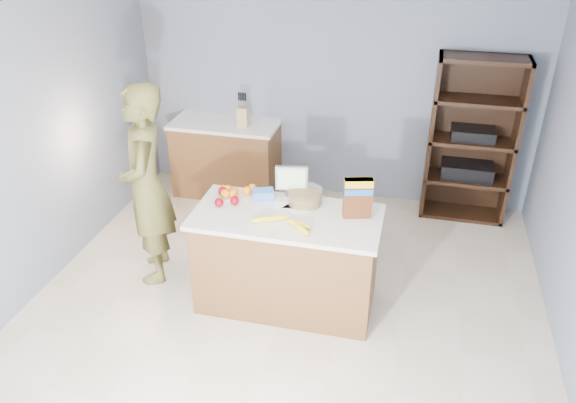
% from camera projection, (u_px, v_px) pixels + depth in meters
% --- Properties ---
extents(floor, '(4.50, 5.00, 0.02)m').
position_uv_depth(floor, '(278.00, 323.00, 4.79)').
color(floor, beige).
rests_on(floor, ground).
extents(walls, '(4.52, 5.02, 2.51)m').
position_uv_depth(walls, '(276.00, 144.00, 3.99)').
color(walls, slate).
rests_on(walls, ground).
extents(counter_peninsula, '(1.56, 0.76, 0.90)m').
position_uv_depth(counter_peninsula, '(287.00, 263.00, 4.84)').
color(counter_peninsula, brown).
rests_on(counter_peninsula, ground).
extents(back_cabinet, '(1.24, 0.62, 0.90)m').
position_uv_depth(back_cabinet, '(227.00, 158.00, 6.69)').
color(back_cabinet, brown).
rests_on(back_cabinet, ground).
extents(shelving_unit, '(0.90, 0.40, 1.80)m').
position_uv_depth(shelving_unit, '(471.00, 142.00, 6.05)').
color(shelving_unit, black).
rests_on(shelving_unit, ground).
extents(person, '(0.67, 0.80, 1.87)m').
position_uv_depth(person, '(147.00, 186.00, 4.99)').
color(person, brown).
rests_on(person, ground).
extents(knife_block, '(0.12, 0.10, 0.31)m').
position_uv_depth(knife_block, '(243.00, 116.00, 6.32)').
color(knife_block, tan).
rests_on(knife_block, back_cabinet).
extents(envelopes, '(0.33, 0.23, 0.00)m').
position_uv_depth(envelopes, '(291.00, 207.00, 4.72)').
color(envelopes, white).
rests_on(envelopes, counter_peninsula).
extents(bananas, '(0.52, 0.27, 0.05)m').
position_uv_depth(bananas, '(284.00, 222.00, 4.46)').
color(bananas, yellow).
rests_on(bananas, counter_peninsula).
extents(apples, '(0.24, 0.28, 0.08)m').
position_uv_depth(apples, '(225.00, 198.00, 4.78)').
color(apples, maroon).
rests_on(apples, counter_peninsula).
extents(oranges, '(0.32, 0.23, 0.08)m').
position_uv_depth(oranges, '(235.00, 191.00, 4.90)').
color(oranges, orange).
rests_on(oranges, counter_peninsula).
extents(blue_carton, '(0.21, 0.18, 0.08)m').
position_uv_depth(blue_carton, '(263.00, 194.00, 4.84)').
color(blue_carton, blue).
rests_on(blue_carton, counter_peninsula).
extents(salad_bowl, '(0.30, 0.30, 0.13)m').
position_uv_depth(salad_bowl, '(305.00, 197.00, 4.76)').
color(salad_bowl, '#267219').
rests_on(salad_bowl, counter_peninsula).
extents(tv, '(0.28, 0.12, 0.28)m').
position_uv_depth(tv, '(292.00, 180.00, 4.83)').
color(tv, silver).
rests_on(tv, counter_peninsula).
extents(cereal_box, '(0.24, 0.14, 0.34)m').
position_uv_depth(cereal_box, '(358.00, 195.00, 4.49)').
color(cereal_box, '#592B14').
rests_on(cereal_box, counter_peninsula).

